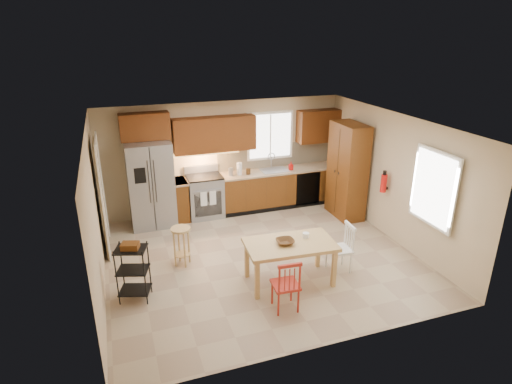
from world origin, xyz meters
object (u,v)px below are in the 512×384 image
(utility_cart, at_px, (133,273))
(refrigerator, at_px, (151,184))
(soap_bottle, at_px, (291,166))
(bar_stool, at_px, (182,246))
(chair_white, at_px, (339,248))
(table_jar, at_px, (306,236))
(fire_extinguisher, at_px, (384,183))
(table_bowl, at_px, (285,244))
(chair_red, at_px, (285,284))
(range_stove, at_px, (205,197))
(pantry, at_px, (347,171))
(dining_table, at_px, (290,263))

(utility_cart, bearing_deg, refrigerator, 95.42)
(soap_bottle, distance_m, bar_stool, 3.50)
(refrigerator, xyz_separation_m, soap_bottle, (3.18, -0.02, 0.09))
(chair_white, distance_m, table_jar, 0.71)
(fire_extinguisher, xyz_separation_m, bar_stool, (-4.04, 0.08, -0.74))
(table_bowl, bearing_deg, chair_red, -111.74)
(fire_extinguisher, bearing_deg, table_jar, -155.72)
(utility_cart, bearing_deg, table_bowl, 9.66)
(chair_white, bearing_deg, table_jar, 90.22)
(soap_bottle, bearing_deg, refrigerator, 179.55)
(table_bowl, relative_size, bar_stool, 0.41)
(fire_extinguisher, distance_m, chair_red, 3.35)
(fire_extinguisher, relative_size, bar_stool, 0.50)
(chair_red, height_order, utility_cart, utility_cart)
(range_stove, height_order, pantry, pantry)
(range_stove, height_order, fire_extinguisher, fire_extinguisher)
(fire_extinguisher, height_order, utility_cart, fire_extinguisher)
(dining_table, bearing_deg, range_stove, 107.16)
(range_stove, bearing_deg, refrigerator, -177.01)
(pantry, distance_m, bar_stool, 4.02)
(chair_white, distance_m, bar_stool, 2.76)
(dining_table, relative_size, chair_red, 1.70)
(pantry, relative_size, bar_stool, 2.92)
(range_stove, relative_size, table_bowl, 3.12)
(fire_extinguisher, height_order, chair_red, fire_extinguisher)
(chair_white, relative_size, bar_stool, 1.19)
(table_jar, bearing_deg, pantry, 46.13)
(fire_extinguisher, distance_m, table_jar, 2.37)
(chair_red, bearing_deg, utility_cart, 158.85)
(table_jar, bearing_deg, table_bowl, -167.47)
(refrigerator, bearing_deg, bar_stool, -81.38)
(pantry, relative_size, chair_white, 2.46)
(dining_table, xyz_separation_m, table_bowl, (-0.09, 0.00, 0.36))
(refrigerator, xyz_separation_m, table_jar, (2.20, -2.94, -0.16))
(soap_bottle, relative_size, utility_cart, 0.21)
(chair_white, bearing_deg, table_bowl, 96.67)
(dining_table, distance_m, table_jar, 0.51)
(range_stove, distance_m, fire_extinguisher, 3.83)
(pantry, bearing_deg, range_stove, 161.71)
(table_jar, distance_m, utility_cart, 2.81)
(range_stove, relative_size, pantry, 0.44)
(fire_extinguisher, bearing_deg, soap_bottle, 120.53)
(chair_white, bearing_deg, soap_bottle, -2.90)
(soap_bottle, relative_size, bar_stool, 0.27)
(fire_extinguisher, distance_m, utility_cart, 5.01)
(refrigerator, distance_m, range_stove, 1.24)
(bar_stool, bearing_deg, pantry, 1.39)
(refrigerator, relative_size, range_stove, 1.98)
(range_stove, xyz_separation_m, fire_extinguisher, (3.18, -2.04, 0.64))
(range_stove, xyz_separation_m, table_jar, (1.05, -3.00, 0.29))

